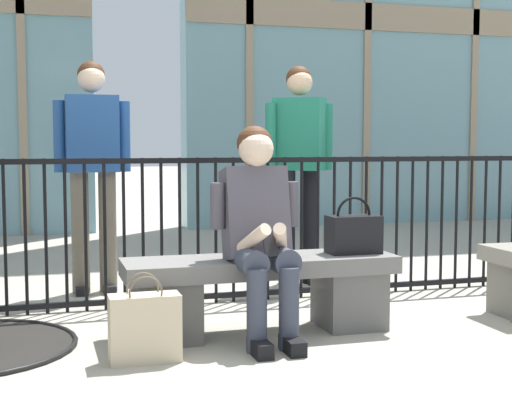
{
  "coord_description": "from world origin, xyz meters",
  "views": [
    {
      "loc": [
        -1.23,
        -4.06,
        1.12
      ],
      "look_at": [
        0.0,
        0.1,
        0.75
      ],
      "focal_mm": 51.58,
      "sensor_mm": 36.0,
      "label": 1
    }
  ],
  "objects": [
    {
      "name": "stone_bench",
      "position": [
        0.0,
        0.0,
        0.27
      ],
      "size": [
        1.6,
        0.44,
        0.45
      ],
      "color": "slate",
      "rests_on": "ground"
    },
    {
      "name": "shopping_bag",
      "position": [
        -0.73,
        -0.37,
        0.18
      ],
      "size": [
        0.36,
        0.16,
        0.45
      ],
      "color": "beige",
      "rests_on": "ground"
    },
    {
      "name": "ground_plane",
      "position": [
        0.0,
        0.0,
        0.0
      ],
      "size": [
        60.0,
        60.0,
        0.0
      ],
      "primitive_type": "plane",
      "color": "#A8A091"
    },
    {
      "name": "bystander_at_railing",
      "position": [
        -0.85,
        1.48,
        1.0
      ],
      "size": [
        0.55,
        0.27,
        1.71
      ],
      "color": "#6B6051",
      "rests_on": "ground"
    },
    {
      "name": "bystander_further_back",
      "position": [
        0.73,
        1.36,
        1.0
      ],
      "size": [
        0.55,
        0.4,
        1.71
      ],
      "color": "black",
      "rests_on": "ground"
    },
    {
      "name": "seated_person_with_phone",
      "position": [
        -0.05,
        -0.13,
        0.65
      ],
      "size": [
        0.52,
        0.66,
        1.21
      ],
      "color": "#383D4C",
      "rests_on": "ground"
    },
    {
      "name": "plaza_railing",
      "position": [
        -0.0,
        0.87,
        0.51
      ],
      "size": [
        7.45,
        0.04,
        1.01
      ],
      "color": "black",
      "rests_on": "ground"
    },
    {
      "name": "handbag_on_bench",
      "position": [
        0.58,
        -0.01,
        0.57
      ],
      "size": [
        0.32,
        0.17,
        0.34
      ],
      "color": "black",
      "rests_on": "stone_bench"
    }
  ]
}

